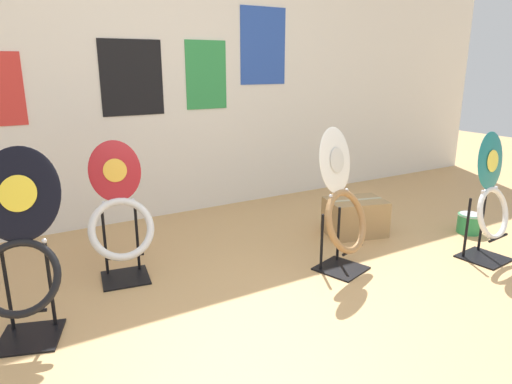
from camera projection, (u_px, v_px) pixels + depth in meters
The scene contains 8 objects.
ground_plane at pixel (359, 368), 2.00m from camera, with size 14.00×14.00×0.00m, color tan.
wall_back at pixel (155, 63), 3.71m from camera, with size 8.00×0.07×2.60m.
toilet_seat_display_teal_sax at pixel (491, 199), 3.02m from camera, with size 0.37×0.30×0.87m.
toilet_seat_display_white_plain at pixel (342, 208), 2.86m from camera, with size 0.45×0.35×0.92m.
toilet_seat_display_jazz_black at pixel (20, 244), 2.14m from camera, with size 0.47×0.47×0.91m.
toilet_seat_display_crimson_swirl at pixel (120, 220), 2.75m from camera, with size 0.42×0.40×0.84m.
paint_can at pixel (470, 223), 3.59m from camera, with size 0.19×0.19×0.16m.
storage_box at pixel (355, 217), 3.55m from camera, with size 0.51×0.42×0.28m.
Camera 1 is at (-1.27, -1.24, 1.28)m, focal length 32.00 mm.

